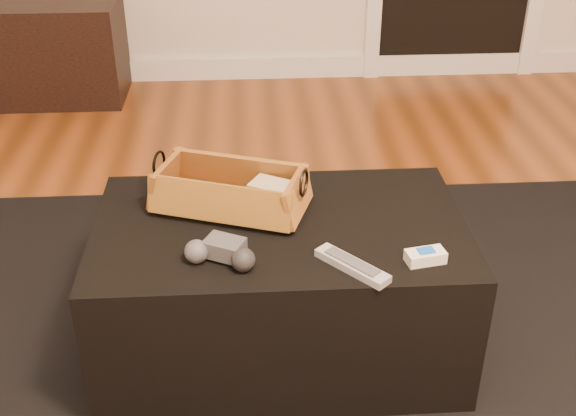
{
  "coord_description": "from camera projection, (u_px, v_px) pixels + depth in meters",
  "views": [
    {
      "loc": [
        0.13,
        -1.21,
        1.45
      ],
      "look_at": [
        0.23,
        0.41,
        0.49
      ],
      "focal_mm": 45.0,
      "sensor_mm": 36.0,
      "label": 1
    }
  ],
  "objects": [
    {
      "name": "cream_gadget",
      "position": [
        425.0,
        256.0,
        1.77
      ],
      "size": [
        0.1,
        0.07,
        0.04
      ],
      "color": "silver",
      "rests_on": "ottoman"
    },
    {
      "name": "game_controller",
      "position": [
        222.0,
        253.0,
        1.76
      ],
      "size": [
        0.19,
        0.14,
        0.06
      ],
      "color": "#3A3A3D",
      "rests_on": "ottoman"
    },
    {
      "name": "baseboard",
      "position": [
        222.0,
        69.0,
        4.09
      ],
      "size": [
        5.0,
        0.04,
        0.12
      ],
      "primitive_type": "cube",
      "color": "white",
      "rests_on": "floor"
    },
    {
      "name": "cloth_bundle",
      "position": [
        272.0,
        193.0,
        1.98
      ],
      "size": [
        0.14,
        0.13,
        0.06
      ],
      "primitive_type": "cube",
      "rotation": [
        0.0,
        0.0,
        -0.51
      ],
      "color": "tan",
      "rests_on": "wicker_basket"
    },
    {
      "name": "silver_remote",
      "position": [
        352.0,
        265.0,
        1.75
      ],
      "size": [
        0.17,
        0.18,
        0.02
      ],
      "color": "#AAAEB2",
      "rests_on": "ottoman"
    },
    {
      "name": "area_rug",
      "position": [
        282.0,
        357.0,
        2.1
      ],
      "size": [
        2.6,
        2.0,
        0.01
      ],
      "primitive_type": "cube",
      "color": "black",
      "rests_on": "floor"
    },
    {
      "name": "tv_remote",
      "position": [
        222.0,
        201.0,
        1.98
      ],
      "size": [
        0.23,
        0.1,
        0.02
      ],
      "primitive_type": "cube",
      "rotation": [
        0.0,
        0.0,
        -0.23
      ],
      "color": "black",
      "rests_on": "wicker_basket"
    },
    {
      "name": "ottoman",
      "position": [
        281.0,
        287.0,
        2.04
      ],
      "size": [
        1.0,
        0.6,
        0.42
      ],
      "primitive_type": "cube",
      "color": "black",
      "rests_on": "area_rug"
    },
    {
      "name": "wicker_basket",
      "position": [
        230.0,
        192.0,
        1.98
      ],
      "size": [
        0.46,
        0.34,
        0.15
      ],
      "color": "#9C5423",
      "rests_on": "ottoman"
    }
  ]
}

